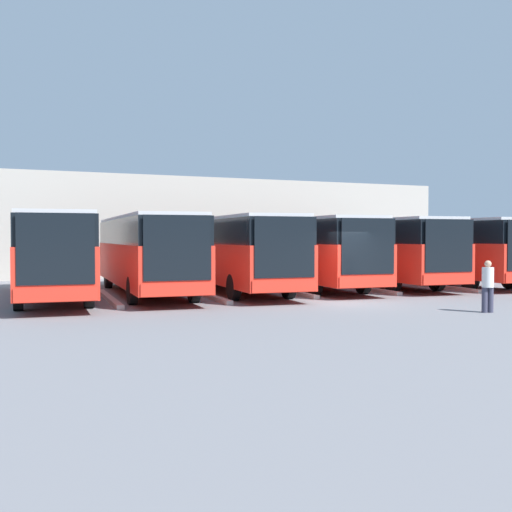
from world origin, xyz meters
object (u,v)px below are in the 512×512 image
object	(u,v)px
bus_2	(302,249)
bus_3	(232,250)
bus_0	(440,248)
bus_4	(146,251)
pedestrian	(488,285)
bus_5	(51,252)
bus_1	(371,249)

from	to	relation	value
bus_2	bus_3	bearing A→B (deg)	13.56
bus_0	bus_2	distance (m)	7.38
bus_4	pedestrian	bearing A→B (deg)	132.83
bus_2	bus_5	distance (m)	11.05
bus_3	pedestrian	size ratio (longest dim) A/B	7.72
bus_2	bus_3	distance (m)	3.71
bus_4	pedestrian	size ratio (longest dim) A/B	7.72
bus_0	bus_4	xyz separation A→B (m)	(14.71, -0.27, 0.00)
bus_4	bus_5	world-z (taller)	same
bus_0	pedestrian	xyz separation A→B (m)	(6.81, 10.11, -0.90)
bus_2	bus_5	xyz separation A→B (m)	(11.03, 0.60, 0.00)
bus_0	bus_3	bearing A→B (deg)	4.95
bus_2	bus_5	world-z (taller)	same
bus_0	bus_5	size ratio (longest dim) A/B	1.00
bus_0	bus_5	bearing A→B (deg)	5.43
bus_2	pedestrian	world-z (taller)	bus_2
bus_1	bus_3	xyz separation A→B (m)	(7.35, 0.40, 0.00)
bus_2	bus_4	world-z (taller)	same
bus_2	bus_5	size ratio (longest dim) A/B	1.00
bus_0	bus_4	bearing A→B (deg)	4.51
bus_3	bus_5	bearing A→B (deg)	6.16
bus_4	bus_5	xyz separation A→B (m)	(3.68, 0.23, 0.00)
bus_1	pedestrian	world-z (taller)	bus_1
bus_0	bus_1	xyz separation A→B (m)	(3.68, -0.52, 0.00)
pedestrian	bus_0	bearing A→B (deg)	-109.76
pedestrian	bus_2	bearing A→B (deg)	-72.89
bus_1	bus_4	distance (m)	11.03
bus_4	bus_3	bearing A→B (deg)	-176.80
bus_4	bus_0	bearing A→B (deg)	-175.49
bus_0	bus_3	distance (m)	11.03
bus_0	pedestrian	bearing A→B (deg)	61.58
bus_0	pedestrian	size ratio (longest dim) A/B	7.72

